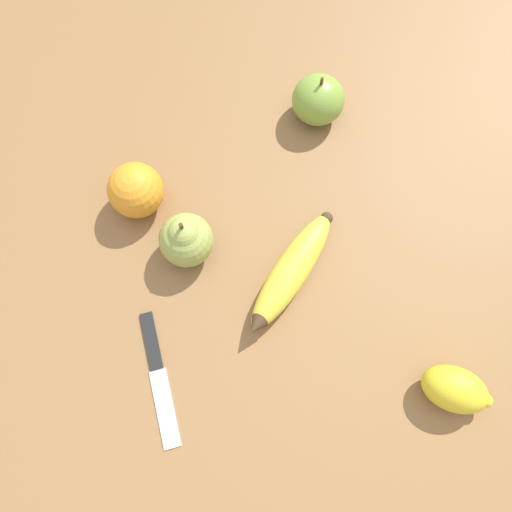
{
  "coord_description": "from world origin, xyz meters",
  "views": [
    {
      "loc": [
        -0.08,
        -0.18,
        0.65
      ],
      "look_at": [
        -0.03,
        0.03,
        0.03
      ],
      "focal_mm": 35.0,
      "sensor_mm": 36.0,
      "label": 1
    }
  ],
  "objects_px": {
    "apple": "(318,100)",
    "lemon": "(455,389)",
    "banana": "(291,272)",
    "orange": "(136,190)",
    "pear": "(186,239)",
    "paring_knife": "(158,373)"
  },
  "relations": [
    {
      "from": "banana",
      "to": "orange",
      "type": "height_order",
      "value": "orange"
    },
    {
      "from": "banana",
      "to": "lemon",
      "type": "distance_m",
      "value": 0.25
    },
    {
      "from": "orange",
      "to": "lemon",
      "type": "height_order",
      "value": "orange"
    },
    {
      "from": "banana",
      "to": "pear",
      "type": "bearing_deg",
      "value": -73.2
    },
    {
      "from": "banana",
      "to": "orange",
      "type": "xyz_separation_m",
      "value": [
        -0.18,
        0.16,
        0.02
      ]
    },
    {
      "from": "orange",
      "to": "lemon",
      "type": "bearing_deg",
      "value": -46.85
    },
    {
      "from": "banana",
      "to": "apple",
      "type": "height_order",
      "value": "apple"
    },
    {
      "from": "pear",
      "to": "lemon",
      "type": "relative_size",
      "value": 0.94
    },
    {
      "from": "pear",
      "to": "lemon",
      "type": "xyz_separation_m",
      "value": [
        0.28,
        -0.27,
        -0.01
      ]
    },
    {
      "from": "orange",
      "to": "lemon",
      "type": "distance_m",
      "value": 0.49
    },
    {
      "from": "apple",
      "to": "pear",
      "type": "bearing_deg",
      "value": -143.56
    },
    {
      "from": "lemon",
      "to": "paring_knife",
      "type": "relative_size",
      "value": 0.56
    },
    {
      "from": "orange",
      "to": "paring_knife",
      "type": "xyz_separation_m",
      "value": [
        -0.02,
        -0.24,
        -0.04
      ]
    },
    {
      "from": "apple",
      "to": "lemon",
      "type": "distance_m",
      "value": 0.44
    },
    {
      "from": "pear",
      "to": "apple",
      "type": "xyz_separation_m",
      "value": [
        0.23,
        0.17,
        -0.01
      ]
    },
    {
      "from": "lemon",
      "to": "paring_knife",
      "type": "distance_m",
      "value": 0.37
    },
    {
      "from": "apple",
      "to": "banana",
      "type": "bearing_deg",
      "value": -113.59
    },
    {
      "from": "pear",
      "to": "lemon",
      "type": "bearing_deg",
      "value": -43.66
    },
    {
      "from": "orange",
      "to": "paring_knife",
      "type": "relative_size",
      "value": 0.44
    },
    {
      "from": "orange",
      "to": "banana",
      "type": "bearing_deg",
      "value": -41.86
    },
    {
      "from": "lemon",
      "to": "paring_knife",
      "type": "height_order",
      "value": "lemon"
    },
    {
      "from": "apple",
      "to": "paring_knife",
      "type": "distance_m",
      "value": 0.45
    }
  ]
}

